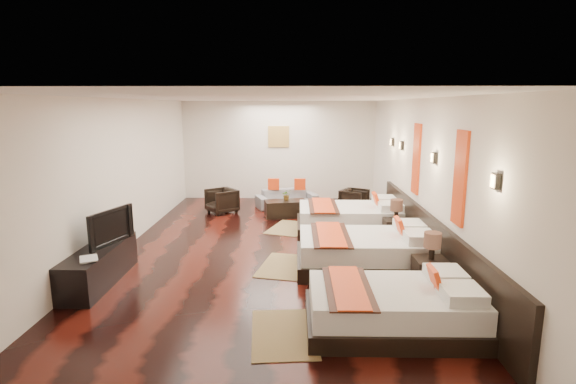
{
  "coord_description": "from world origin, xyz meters",
  "views": [
    {
      "loc": [
        0.49,
        -7.8,
        2.67
      ],
      "look_at": [
        0.35,
        0.12,
        1.1
      ],
      "focal_mm": 27.27,
      "sensor_mm": 36.0,
      "label": 1
    }
  ],
  "objects_px": {
    "nightstand_b": "(395,229)",
    "table_plant": "(287,195)",
    "bed_far": "(352,218)",
    "sofa": "(287,198)",
    "armchair_right": "(354,200)",
    "bed_mid": "(368,251)",
    "book": "(79,260)",
    "bed_near": "(395,307)",
    "nightstand_a": "(430,272)",
    "tv": "(107,226)",
    "tv_console": "(99,265)",
    "coffee_table": "(286,209)",
    "figurine": "(115,226)",
    "armchair_left": "(222,201)"
  },
  "relations": [
    {
      "from": "nightstand_b",
      "to": "table_plant",
      "type": "relative_size",
      "value": 3.48
    },
    {
      "from": "bed_far",
      "to": "sofa",
      "type": "xyz_separation_m",
      "value": [
        -1.44,
        2.34,
        -0.06
      ]
    },
    {
      "from": "bed_far",
      "to": "armchair_right",
      "type": "height_order",
      "value": "bed_far"
    },
    {
      "from": "bed_mid",
      "to": "sofa",
      "type": "height_order",
      "value": "bed_mid"
    },
    {
      "from": "book",
      "to": "armchair_right",
      "type": "xyz_separation_m",
      "value": [
        4.5,
        5.28,
        -0.28
      ]
    },
    {
      "from": "bed_mid",
      "to": "armchair_right",
      "type": "distance_m",
      "value": 4.05
    },
    {
      "from": "bed_near",
      "to": "nightstand_a",
      "type": "relative_size",
      "value": 2.29
    },
    {
      "from": "sofa",
      "to": "armchair_right",
      "type": "distance_m",
      "value": 1.8
    },
    {
      "from": "tv",
      "to": "book",
      "type": "relative_size",
      "value": 3.06
    },
    {
      "from": "bed_far",
      "to": "tv_console",
      "type": "height_order",
      "value": "bed_far"
    },
    {
      "from": "bed_near",
      "to": "tv",
      "type": "distance_m",
      "value": 4.47
    },
    {
      "from": "coffee_table",
      "to": "table_plant",
      "type": "relative_size",
      "value": 3.89
    },
    {
      "from": "nightstand_a",
      "to": "book",
      "type": "xyz_separation_m",
      "value": [
        -4.95,
        -0.3,
        0.25
      ]
    },
    {
      "from": "tv_console",
      "to": "armchair_right",
      "type": "distance_m",
      "value": 6.52
    },
    {
      "from": "figurine",
      "to": "table_plant",
      "type": "xyz_separation_m",
      "value": [
        2.77,
        3.5,
        -0.17
      ]
    },
    {
      "from": "sofa",
      "to": "armchair_left",
      "type": "height_order",
      "value": "armchair_left"
    },
    {
      "from": "bed_far",
      "to": "book",
      "type": "xyz_separation_m",
      "value": [
        -4.2,
        -3.39,
        0.27
      ]
    },
    {
      "from": "bed_near",
      "to": "tv_console",
      "type": "xyz_separation_m",
      "value": [
        -4.2,
        1.33,
        0.0
      ]
    },
    {
      "from": "tv",
      "to": "sofa",
      "type": "relative_size",
      "value": 0.6
    },
    {
      "from": "bed_mid",
      "to": "nightstand_b",
      "type": "bearing_deg",
      "value": 60.49
    },
    {
      "from": "nightstand_a",
      "to": "table_plant",
      "type": "xyz_separation_m",
      "value": [
        -2.17,
        4.45,
        0.21
      ]
    },
    {
      "from": "armchair_right",
      "to": "nightstand_b",
      "type": "bearing_deg",
      "value": -140.35
    },
    {
      "from": "tv_console",
      "to": "nightstand_b",
      "type": "bearing_deg",
      "value": 21.9
    },
    {
      "from": "nightstand_b",
      "to": "figurine",
      "type": "bearing_deg",
      "value": -165.12
    },
    {
      "from": "tv_console",
      "to": "table_plant",
      "type": "distance_m",
      "value": 5.02
    },
    {
      "from": "coffee_table",
      "to": "bed_far",
      "type": "bearing_deg",
      "value": -41.86
    },
    {
      "from": "bed_mid",
      "to": "armchair_right",
      "type": "xyz_separation_m",
      "value": [
        0.3,
        4.04,
        -0.01
      ]
    },
    {
      "from": "nightstand_b",
      "to": "book",
      "type": "height_order",
      "value": "nightstand_b"
    },
    {
      "from": "tv_console",
      "to": "armchair_left",
      "type": "xyz_separation_m",
      "value": [
        1.13,
        4.47,
        0.03
      ]
    },
    {
      "from": "bed_mid",
      "to": "coffee_table",
      "type": "relative_size",
      "value": 2.29
    },
    {
      "from": "coffee_table",
      "to": "armchair_right",
      "type": "bearing_deg",
      "value": 19.02
    },
    {
      "from": "bed_near",
      "to": "tv",
      "type": "height_order",
      "value": "tv"
    },
    {
      "from": "nightstand_a",
      "to": "coffee_table",
      "type": "relative_size",
      "value": 0.9
    },
    {
      "from": "figurine",
      "to": "armchair_right",
      "type": "height_order",
      "value": "figurine"
    },
    {
      "from": "tv",
      "to": "figurine",
      "type": "height_order",
      "value": "tv"
    },
    {
      "from": "bed_far",
      "to": "figurine",
      "type": "height_order",
      "value": "bed_far"
    },
    {
      "from": "nightstand_b",
      "to": "armchair_right",
      "type": "height_order",
      "value": "nightstand_b"
    },
    {
      "from": "bed_near",
      "to": "armchair_left",
      "type": "relative_size",
      "value": 3.05
    },
    {
      "from": "figurine",
      "to": "sofa",
      "type": "height_order",
      "value": "figurine"
    },
    {
      "from": "bed_mid",
      "to": "coffee_table",
      "type": "bearing_deg",
      "value": 112.77
    },
    {
      "from": "book",
      "to": "table_plant",
      "type": "bearing_deg",
      "value": 59.72
    },
    {
      "from": "tv_console",
      "to": "figurine",
      "type": "height_order",
      "value": "figurine"
    },
    {
      "from": "book",
      "to": "coffee_table",
      "type": "distance_m",
      "value": 5.45
    },
    {
      "from": "bed_far",
      "to": "coffee_table",
      "type": "relative_size",
      "value": 2.27
    },
    {
      "from": "tv_console",
      "to": "armchair_right",
      "type": "relative_size",
      "value": 2.85
    },
    {
      "from": "table_plant",
      "to": "armchair_left",
      "type": "bearing_deg",
      "value": 170.0
    },
    {
      "from": "bed_near",
      "to": "sofa",
      "type": "height_order",
      "value": "bed_near"
    },
    {
      "from": "bed_near",
      "to": "coffee_table",
      "type": "xyz_separation_m",
      "value": [
        -1.44,
        5.44,
        -0.07
      ]
    },
    {
      "from": "bed_mid",
      "to": "book",
      "type": "bearing_deg",
      "value": -163.52
    },
    {
      "from": "figurine",
      "to": "table_plant",
      "type": "bearing_deg",
      "value": 51.63
    }
  ]
}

